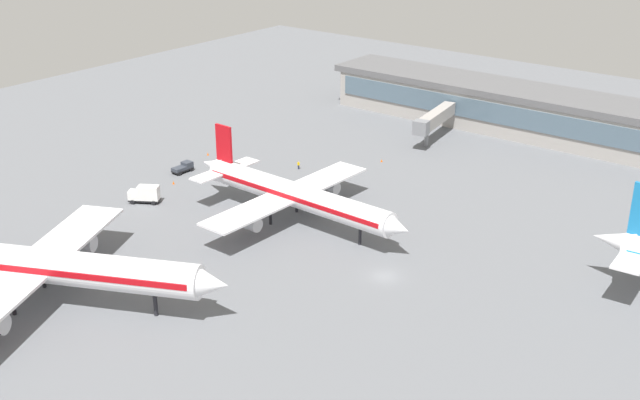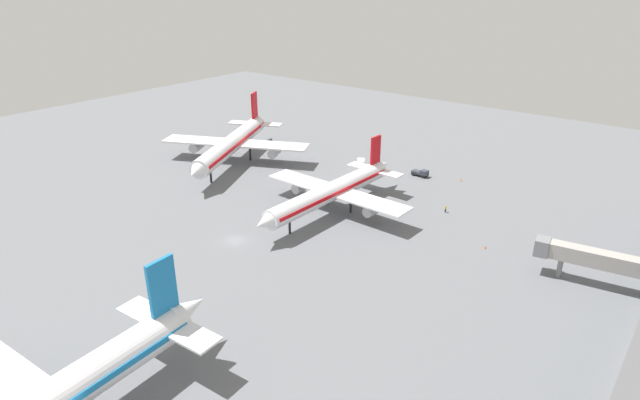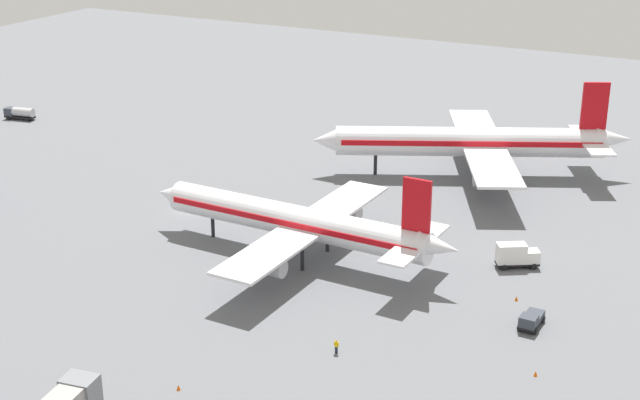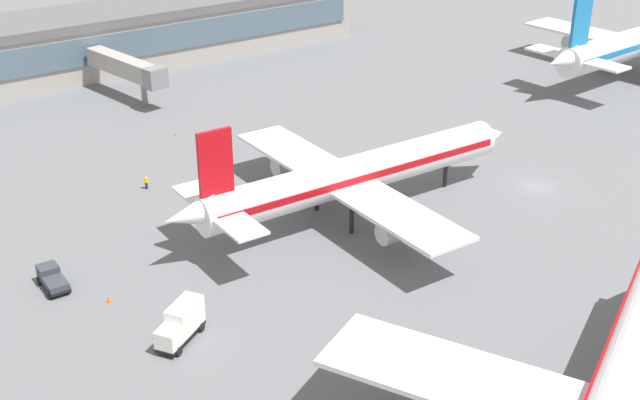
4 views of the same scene
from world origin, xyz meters
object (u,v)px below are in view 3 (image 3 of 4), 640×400
(fuel_truck, at_px, (20,113))
(pushback_tractor, at_px, (531,320))
(safety_cone_near_gate, at_px, (178,387))
(safety_cone_mid_apron, at_px, (516,298))
(airplane_taxiing, at_px, (298,222))
(catering_truck, at_px, (516,255))
(ground_crew_worker, at_px, (336,346))
(airplane_distant, at_px, (473,142))
(safety_cone_far_side, at_px, (536,374))

(fuel_truck, xyz_separation_m, pushback_tractor, (116.30, -38.00, -0.42))
(fuel_truck, relative_size, safety_cone_near_gate, 10.90)
(safety_cone_mid_apron, bearing_deg, airplane_taxiing, -178.32)
(airplane_taxiing, distance_m, catering_truck, 29.06)
(ground_crew_worker, distance_m, safety_cone_near_gate, 17.73)
(pushback_tractor, xyz_separation_m, safety_cone_mid_apron, (-3.32, 5.78, -0.67))
(safety_cone_mid_apron, bearing_deg, ground_crew_worker, -123.17)
(safety_cone_mid_apron, bearing_deg, safety_cone_near_gate, -125.28)
(ground_crew_worker, relative_size, safety_cone_near_gate, 2.78)
(airplane_distant, height_order, fuel_truck, airplane_distant)
(pushback_tractor, height_order, safety_cone_far_side, pushback_tractor)
(airplane_distant, distance_m, pushback_tractor, 53.12)
(safety_cone_far_side, bearing_deg, safety_cone_mid_apron, 112.62)
(airplane_taxiing, distance_m, safety_cone_mid_apron, 30.20)
(airplane_taxiing, xyz_separation_m, safety_cone_near_gate, (4.91, -34.32, -4.81))
(pushback_tractor, xyz_separation_m, safety_cone_far_side, (3.28, -10.06, -0.67))
(airplane_taxiing, xyz_separation_m, fuel_truck, (-83.17, 33.09, -3.72))
(ground_crew_worker, bearing_deg, pushback_tractor, -46.18)
(airplane_taxiing, height_order, safety_cone_far_side, airplane_taxiing)
(ground_crew_worker, bearing_deg, safety_cone_mid_apron, -31.32)
(airplane_distant, bearing_deg, ground_crew_worker, 69.86)
(catering_truck, bearing_deg, airplane_taxiing, 168.98)
(airplane_taxiing, relative_size, safety_cone_mid_apron, 76.93)
(fuel_truck, relative_size, safety_cone_mid_apron, 10.90)
(airplane_taxiing, height_order, safety_cone_mid_apron, airplane_taxiing)
(airplane_distant, height_order, ground_crew_worker, airplane_distant)
(fuel_truck, bearing_deg, airplane_distant, 175.48)
(safety_cone_far_side, bearing_deg, ground_crew_worker, -165.15)
(airplane_distant, distance_m, safety_cone_mid_apron, 46.58)
(safety_cone_mid_apron, xyz_separation_m, safety_cone_far_side, (6.60, -15.85, 0.00))
(catering_truck, distance_m, ground_crew_worker, 32.65)
(pushback_tractor, relative_size, safety_cone_near_gate, 7.43)
(airplane_distant, distance_m, catering_truck, 36.79)
(airplane_distant, bearing_deg, safety_cone_far_side, 89.14)
(catering_truck, xyz_separation_m, safety_cone_near_gate, (-22.05, -44.61, -1.40))
(pushback_tractor, bearing_deg, airplane_distant, -152.24)
(airplane_taxiing, height_order, safety_cone_near_gate, airplane_taxiing)
(catering_truck, relative_size, ground_crew_worker, 3.45)
(fuel_truck, bearing_deg, safety_cone_far_side, 147.73)
(ground_crew_worker, height_order, safety_cone_near_gate, ground_crew_worker)
(ground_crew_worker, bearing_deg, catering_truck, -17.97)
(airplane_distant, height_order, safety_cone_near_gate, airplane_distant)
(airplane_taxiing, bearing_deg, safety_cone_near_gate, 99.82)
(catering_truck, bearing_deg, safety_cone_near_gate, -148.21)
(catering_truck, xyz_separation_m, ground_crew_worker, (-11.07, -30.70, -0.85))
(airplane_distant, distance_m, safety_cone_near_gate, 77.32)
(pushback_tractor, bearing_deg, catering_truck, -156.15)
(airplane_taxiing, bearing_deg, ground_crew_worker, 129.58)
(safety_cone_mid_apron, bearing_deg, airplane_distant, 115.44)
(catering_truck, bearing_deg, safety_cone_mid_apron, -105.09)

